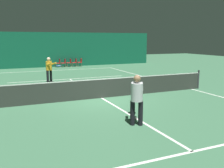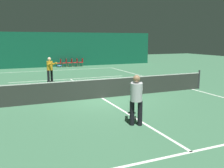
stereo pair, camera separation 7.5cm
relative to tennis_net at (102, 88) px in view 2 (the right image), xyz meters
name	(u,v)px [view 2 (the right image)]	position (x,y,z in m)	size (l,w,h in m)	color
ground_plane	(102,98)	(0.00, 0.00, -0.51)	(60.00, 60.00, 0.00)	#386647
backdrop_curtain	(50,50)	(0.00, 14.96, 1.25)	(23.00, 0.12, 3.52)	#0F5138
court_line_baseline_far	(56,70)	(0.00, 11.90, -0.51)	(11.00, 0.10, 0.00)	silver
court_line_service_far	(70,79)	(0.00, 6.40, -0.51)	(8.25, 0.10, 0.00)	silver
court_line_service_near	(191,152)	(0.00, -6.40, -0.51)	(8.25, 0.10, 0.00)	silver
court_line_sideline_right	(192,89)	(5.50, 0.00, -0.51)	(0.10, 23.80, 0.00)	silver
court_line_centre	(102,98)	(0.00, 0.00, -0.51)	(0.10, 12.80, 0.00)	silver
tennis_net	(102,88)	(0.00, 0.00, 0.00)	(12.00, 0.10, 1.07)	#2D332D
player_near	(136,96)	(-0.32, -4.05, 0.46)	(0.97, 1.35, 1.67)	black
player_far	(50,68)	(-1.54, 5.43, 0.46)	(0.95, 1.35, 1.66)	black
courtside_chair_0	(59,62)	(0.83, 14.41, -0.03)	(0.44, 0.44, 0.84)	brown
courtside_chair_1	(65,62)	(1.40, 14.41, -0.03)	(0.44, 0.44, 0.84)	brown
courtside_chair_2	(71,62)	(1.97, 14.41, -0.03)	(0.44, 0.44, 0.84)	brown
courtside_chair_3	(76,62)	(2.54, 14.41, -0.03)	(0.44, 0.44, 0.84)	brown
courtside_chair_4	(81,62)	(3.12, 14.41, -0.03)	(0.44, 0.44, 0.84)	brown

